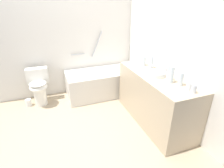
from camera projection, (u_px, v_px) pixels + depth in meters
name	position (u px, v px, depth m)	size (l,w,h in m)	color
ground_plane	(80.00, 124.00, 2.93)	(3.98, 3.98, 0.00)	tan
wall_back_tiled	(61.00, 34.00, 3.50)	(3.38, 0.10, 2.51)	white
wall_right_mirror	(167.00, 41.00, 2.89)	(0.10, 2.91, 2.51)	white
bathtub	(102.00, 82.00, 3.79)	(1.47, 0.73, 1.29)	silver
toilet	(39.00, 86.00, 3.38)	(0.40, 0.49, 0.70)	white
vanity_counter	(155.00, 98.00, 2.86)	(0.59, 1.53, 0.83)	tan
sink_basin	(156.00, 73.00, 2.64)	(0.28, 0.28, 0.06)	white
sink_faucet	(166.00, 72.00, 2.70)	(0.11, 0.15, 0.09)	silver
water_bottle_0	(172.00, 74.00, 2.38)	(0.06, 0.06, 0.25)	silver
water_bottle_1	(144.00, 61.00, 3.03)	(0.07, 0.07, 0.18)	silver
water_bottle_2	(169.00, 72.00, 2.46)	(0.06, 0.06, 0.25)	silver
water_bottle_3	(151.00, 62.00, 2.91)	(0.06, 0.06, 0.23)	silver
water_bottle_4	(181.00, 79.00, 2.31)	(0.07, 0.07, 0.20)	silver
drinking_glass_0	(151.00, 68.00, 2.84)	(0.07, 0.07, 0.09)	white
drinking_glass_1	(143.00, 61.00, 3.16)	(0.06, 0.06, 0.08)	white
drinking_glass_2	(194.00, 89.00, 2.13)	(0.07, 0.07, 0.10)	white
drinking_glass_3	(189.00, 86.00, 2.21)	(0.07, 0.07, 0.10)	white
toilet_paper_roll	(29.00, 103.00, 3.41)	(0.11, 0.11, 0.14)	white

